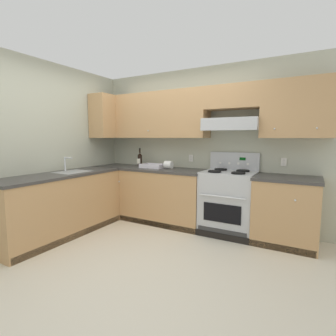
% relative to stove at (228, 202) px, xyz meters
% --- Properties ---
extents(ground_plane, '(7.04, 7.04, 0.00)m').
position_rel_stove_xyz_m(ground_plane, '(-0.87, -1.25, -0.48)').
color(ground_plane, beige).
extents(wall_back, '(4.68, 0.57, 2.55)m').
position_rel_stove_xyz_m(wall_back, '(-0.47, 0.27, 1.00)').
color(wall_back, '#B7BAA3').
rests_on(wall_back, ground_plane).
extents(wall_left, '(0.47, 4.00, 2.55)m').
position_rel_stove_xyz_m(wall_left, '(-2.46, -1.02, 0.86)').
color(wall_left, '#B7BAA3').
rests_on(wall_left, ground_plane).
extents(counter_back_run, '(3.60, 0.65, 0.91)m').
position_rel_stove_xyz_m(counter_back_run, '(-0.77, -0.01, -0.03)').
color(counter_back_run, tan).
rests_on(counter_back_run, ground_plane).
extents(counter_left_run, '(0.63, 1.91, 1.13)m').
position_rel_stove_xyz_m(counter_left_run, '(-2.11, -1.25, -0.02)').
color(counter_left_run, tan).
rests_on(counter_left_run, ground_plane).
extents(stove, '(0.76, 0.62, 1.20)m').
position_rel_stove_xyz_m(stove, '(0.00, 0.00, 0.00)').
color(stove, '#B7BABC').
rests_on(stove, ground_plane).
extents(wine_bottle, '(0.08, 0.08, 0.33)m').
position_rel_stove_xyz_m(wine_bottle, '(-1.64, 0.07, 0.56)').
color(wine_bottle, black).
rests_on(wine_bottle, counter_back_run).
extents(bowl, '(0.40, 0.28, 0.06)m').
position_rel_stove_xyz_m(bowl, '(-1.33, 0.02, 0.45)').
color(bowl, silver).
rests_on(bowl, counter_back_run).
extents(paper_towel_roll, '(0.13, 0.13, 0.13)m').
position_rel_stove_xyz_m(paper_towel_roll, '(-1.02, 0.02, 0.50)').
color(paper_towel_roll, white).
rests_on(paper_towel_roll, counter_back_run).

